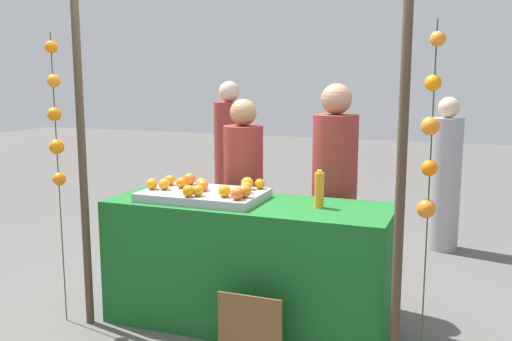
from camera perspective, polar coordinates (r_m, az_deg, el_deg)
name	(u,v)px	position (r m, az deg, el deg)	size (l,w,h in m)	color
ground_plane	(249,323)	(4.27, -0.74, -14.88)	(24.00, 24.00, 0.00)	#565451
stall_counter	(248,264)	(4.11, -0.76, -9.23)	(1.98, 0.71, 0.89)	#196023
orange_tray	(203,195)	(4.09, -5.23, -2.45)	(0.85, 0.53, 0.06)	#9EA0A5
orange_0	(164,184)	(4.16, -9.08, -1.34)	(0.08, 0.08, 0.08)	orange
orange_1	(225,191)	(3.87, -3.14, -2.03)	(0.08, 0.08, 0.08)	orange
orange_2	(237,193)	(3.78, -1.88, -2.29)	(0.09, 0.09, 0.09)	orange
orange_3	(170,180)	(4.32, -8.52, -0.95)	(0.08, 0.08, 0.08)	orange
orange_4	(244,191)	(3.84, -1.15, -2.07)	(0.09, 0.09, 0.09)	orange
orange_5	(247,183)	(4.12, -0.88, -1.27)	(0.09, 0.09, 0.09)	orange
orange_6	(202,183)	(4.15, -5.43, -1.29)	(0.08, 0.08, 0.08)	orange
orange_7	(260,184)	(4.14, 0.38, -1.33)	(0.07, 0.07, 0.07)	orange
orange_8	(246,187)	(3.99, -0.99, -1.69)	(0.08, 0.08, 0.08)	orange
orange_9	(190,179)	(4.32, -6.58, -0.83)	(0.09, 0.09, 0.09)	orange
orange_10	(198,191)	(3.91, -5.77, -1.99)	(0.08, 0.08, 0.08)	orange
orange_11	(188,191)	(3.89, -6.74, -2.03)	(0.08, 0.08, 0.08)	orange
orange_12	(203,186)	(4.07, -5.27, -1.51)	(0.08, 0.08, 0.08)	orange
orange_13	(181,183)	(4.20, -7.40, -1.20)	(0.08, 0.08, 0.08)	orange
orange_14	(152,184)	(4.18, -10.28, -1.31)	(0.08, 0.08, 0.08)	orange
juice_bottle	(319,190)	(3.83, 6.29, -1.92)	(0.06, 0.06, 0.25)	orange
chalkboard_sign	(250,330)	(3.67, -0.60, -15.51)	(0.42, 0.03, 0.45)	brown
vendor_left	(244,203)	(4.65, -1.24, -3.28)	(0.32, 0.32, 1.57)	maroon
vendor_right	(334,204)	(4.42, 7.74, -3.29)	(0.34, 0.34, 1.70)	maroon
crowd_person_0	(230,163)	(6.40, -2.62, 0.74)	(0.34, 0.34, 1.69)	maroon
crowd_person_1	(445,179)	(6.08, 18.22, -0.84)	(0.31, 0.31, 1.55)	#99999E
canopy_post_left	(83,167)	(4.13, -16.81, 0.38)	(0.06, 0.06, 2.27)	#473828
canopy_post_right	(401,188)	(3.30, 14.14, -1.72)	(0.06, 0.06, 2.27)	#473828
garland_strand_left	(55,122)	(4.18, -19.26, 4.56)	(0.10, 0.10, 2.04)	#2D4C23
garland_strand_right	(430,141)	(3.19, 16.90, 2.86)	(0.11, 0.11, 2.04)	#2D4C23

